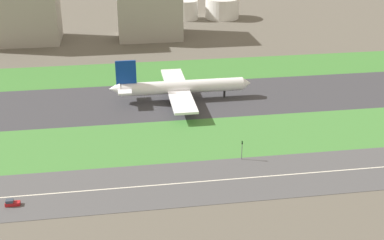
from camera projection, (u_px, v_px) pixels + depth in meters
ground_plane at (178, 100)px, 235.49m from camera, size 800.00×800.00×0.00m
runway at (178, 100)px, 235.47m from camera, size 280.00×46.00×0.10m
grass_median_north at (168, 71)px, 272.47m from camera, size 280.00×36.00×0.10m
grass_median_south at (192, 139)px, 198.48m from camera, size 280.00×36.00×0.10m
highway at (207, 181)px, 169.61m from camera, size 280.00×28.00×0.10m
highway_centerline at (207, 181)px, 169.59m from camera, size 266.00×0.50×0.01m
airliner at (179, 87)px, 232.99m from camera, size 65.00×56.00×19.70m
car_2 at (12, 203)px, 156.23m from camera, size 4.40×1.80×2.00m
traffic_light at (242, 149)px, 181.70m from camera, size 0.36×0.50×7.20m
hangar_building at (149, 7)px, 329.80m from camera, size 40.23×33.96×39.16m
fuel_tank_west at (187, 10)px, 379.90m from camera, size 16.13×16.13×13.94m
fuel_tank_centre at (222, 8)px, 383.45m from camera, size 24.88×24.88×14.64m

